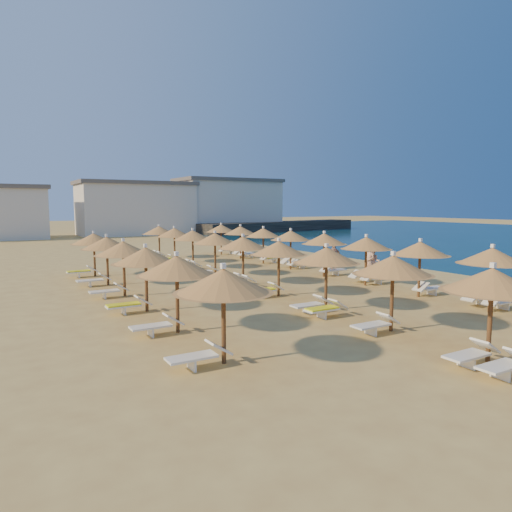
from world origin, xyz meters
TOP-DOWN VIEW (x-y plane):
  - ground at (0.00, 0.00)m, footprint 220.00×220.00m
  - jetty at (25.84, 42.49)m, footprint 30.21×9.71m
  - hotel_blocks at (3.28, 45.81)m, footprint 49.14×9.11m
  - parasol_row_east at (2.46, 1.15)m, footprint 2.61×33.05m
  - parasol_row_west at (-2.84, 1.15)m, footprint 2.61×33.05m
  - parasol_row_inland at (-8.94, 1.15)m, footprint 2.61×19.52m
  - loungers at (-1.85, 1.05)m, footprint 14.48×30.99m
  - beachgoer_b at (5.28, 1.78)m, footprint 0.92×0.98m
  - beachgoer_c at (4.81, 4.79)m, footprint 1.08×0.77m
  - beachgoer_a at (4.48, 1.29)m, footprint 0.49×0.69m

SIDE VIEW (x-z plane):
  - ground at x=0.00m, z-range 0.00..0.00m
  - loungers at x=-1.85m, z-range 0.01..0.67m
  - jetty at x=25.84m, z-range 0.00..1.50m
  - beachgoer_b at x=5.28m, z-range 0.00..1.61m
  - beachgoer_c at x=4.81m, z-range 0.00..1.70m
  - beachgoer_a at x=4.48m, z-range 0.00..1.80m
  - parasol_row_east at x=2.46m, z-range 0.82..3.46m
  - parasol_row_west at x=-2.84m, z-range 0.82..3.46m
  - parasol_row_inland at x=-8.94m, z-range 0.82..3.46m
  - hotel_blocks at x=3.28m, z-range -0.35..7.75m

